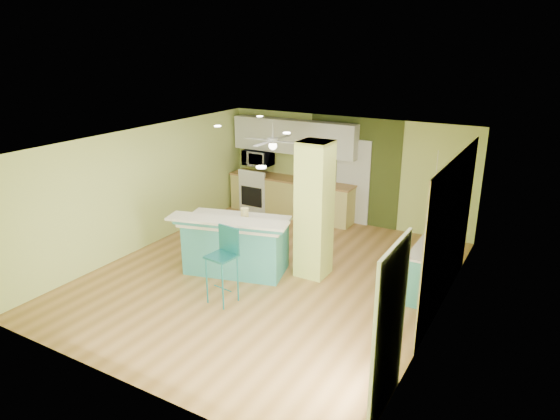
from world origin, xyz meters
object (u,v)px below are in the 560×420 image
Objects in this scene: peninsula at (236,244)px; side_counter at (430,270)px; bar_stool at (225,253)px; fruit_bowl at (309,180)px; canister at (245,213)px.

side_counter is (3.36, 0.90, -0.11)m from peninsula.
peninsula is 1.18m from bar_stool.
bar_stool reaches higher than fruit_bowl.
fruit_bowl is (-0.14, 3.29, 0.44)m from peninsula.
bar_stool reaches higher than peninsula.
canister reaches higher than peninsula.
side_counter is (2.86, 1.92, -0.43)m from bar_stool.
side_counter is 3.43m from canister.
fruit_bowl is (-3.50, 2.39, 0.54)m from side_counter.
peninsula is at bearing 123.46° from bar_stool.
peninsula reaches higher than fruit_bowl.
canister is (-0.43, 1.23, 0.24)m from bar_stool.
peninsula is at bearing -87.53° from fruit_bowl.
bar_stool is 3.47m from side_counter.
peninsula is 12.11× the size of canister.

